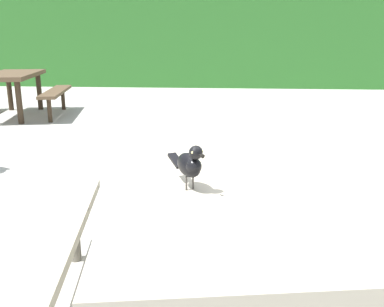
% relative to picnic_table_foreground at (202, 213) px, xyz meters
% --- Properties ---
extents(ground_plane, '(60.00, 60.00, 0.00)m').
position_rel_picnic_table_foreground_xyz_m(ground_plane, '(0.15, 0.27, -0.56)').
color(ground_plane, '#B7B5AD').
extents(hedge_wall, '(28.00, 1.85, 2.39)m').
position_rel_picnic_table_foreground_xyz_m(hedge_wall, '(0.15, 10.73, 0.64)').
color(hedge_wall, '#2D6B28').
rests_on(hedge_wall, ground).
extents(picnic_table_foreground, '(1.93, 1.96, 0.74)m').
position_rel_picnic_table_foreground_xyz_m(picnic_table_foreground, '(0.00, 0.00, 0.00)').
color(picnic_table_foreground, '#B2A893').
rests_on(picnic_table_foreground, ground).
extents(bird_grackle, '(0.17, 0.26, 0.18)m').
position_rel_picnic_table_foreground_xyz_m(bird_grackle, '(-0.03, -0.21, 0.29)').
color(bird_grackle, black).
rests_on(bird_grackle, picnic_table_foreground).
extents(picnic_table_mid_left, '(1.99, 2.01, 0.74)m').
position_rel_picnic_table_foreground_xyz_m(picnic_table_mid_left, '(-3.52, 5.24, 0.00)').
color(picnic_table_mid_left, brown).
rests_on(picnic_table_mid_left, ground).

